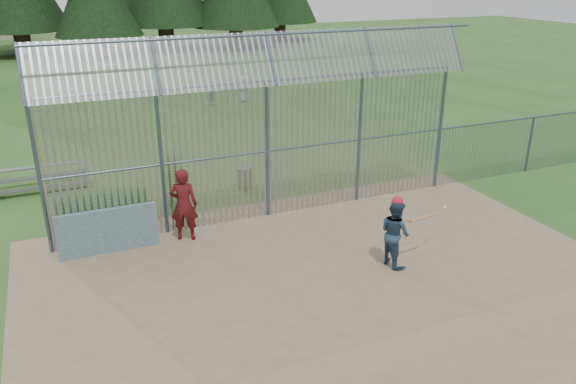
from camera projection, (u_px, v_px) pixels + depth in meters
name	position (u px, v px, depth m)	size (l,w,h in m)	color
ground	(320.00, 269.00, 13.71)	(120.00, 120.00, 0.00)	#2D511E
dirt_infield	(329.00, 279.00, 13.28)	(14.00, 10.00, 0.02)	#756047
dugout_wall	(108.00, 231.00, 14.28)	(2.50, 0.12, 1.20)	#38566B
batter	(395.00, 233.00, 13.62)	(0.82, 0.64, 1.69)	navy
onlooker	(184.00, 205.00, 14.85)	(0.73, 0.48, 2.00)	maroon
bg_kid_standing	(244.00, 89.00, 30.46)	(0.70, 0.45, 1.42)	gray
bg_kid_seated	(212.00, 98.00, 29.64)	(0.56, 0.23, 0.96)	slate
batting_gear	(403.00, 205.00, 13.39)	(1.62, 0.38, 0.66)	red
trash_can	(244.00, 177.00, 18.63)	(0.56, 0.56, 0.82)	gray
bleacher	(41.00, 178.00, 18.46)	(3.00, 0.95, 0.72)	slate
backstop_fence	(326.00, 133.00, 16.42)	(20.09, 0.81, 5.30)	#47566B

